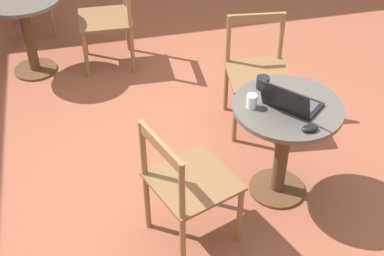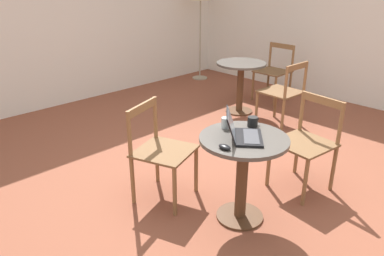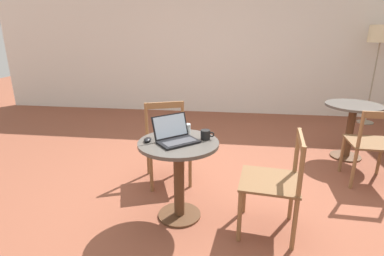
# 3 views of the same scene
# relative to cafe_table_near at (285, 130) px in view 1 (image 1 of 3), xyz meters

# --- Properties ---
(ground_plane) EXTENTS (16.00, 16.00, 0.00)m
(ground_plane) POSITION_rel_cafe_table_near_xyz_m (0.31, 0.49, -0.53)
(ground_plane) COLOR brown
(cafe_table_near) EXTENTS (0.68, 0.68, 0.72)m
(cafe_table_near) POSITION_rel_cafe_table_near_xyz_m (0.00, 0.00, 0.00)
(cafe_table_near) COLOR #51331E
(cafe_table_near) RESTS_ON ground_plane
(cafe_table_mid) EXTENTS (0.68, 0.68, 0.72)m
(cafe_table_mid) POSITION_rel_cafe_table_near_xyz_m (1.97, 1.60, 0.00)
(cafe_table_mid) COLOR #51331E
(cafe_table_mid) RESTS_ON ground_plane
(chair_near_back) EXTENTS (0.59, 0.59, 0.85)m
(chair_near_back) POSITION_rel_cafe_table_near_xyz_m (-0.25, 0.70, -0.08)
(chair_near_back) COLOR brown
(chair_near_back) RESTS_ON ground_plane
(chair_near_right) EXTENTS (0.51, 0.51, 0.85)m
(chair_near_right) POSITION_rel_cafe_table_near_xyz_m (0.80, -0.10, -0.08)
(chair_near_right) COLOR brown
(chair_near_right) RESTS_ON ground_plane
(chair_mid_front) EXTENTS (0.48, 0.48, 0.85)m
(chair_mid_front) POSITION_rel_cafe_table_near_xyz_m (1.94, 0.88, -0.08)
(chair_mid_front) COLOR brown
(chair_mid_front) RESTS_ON ground_plane
(laptop) EXTENTS (0.42, 0.41, 0.21)m
(laptop) POSITION_rel_cafe_table_near_xyz_m (-0.02, -0.00, 0.24)
(laptop) COLOR black
(laptop) RESTS_ON cafe_table_near
(mouse) EXTENTS (0.06, 0.10, 0.03)m
(mouse) POSITION_rel_cafe_table_near_xyz_m (-0.26, -0.03, 0.21)
(mouse) COLOR black
(mouse) RESTS_ON cafe_table_near
(mug) EXTENTS (0.12, 0.08, 0.08)m
(mug) POSITION_rel_cafe_table_near_xyz_m (0.22, 0.09, 0.23)
(mug) COLOR black
(mug) RESTS_ON cafe_table_near
(drinking_glass) EXTENTS (0.07, 0.07, 0.09)m
(drinking_glass) POSITION_rel_cafe_table_near_xyz_m (0.04, 0.22, 0.24)
(drinking_glass) COLOR silver
(drinking_glass) RESTS_ON cafe_table_near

